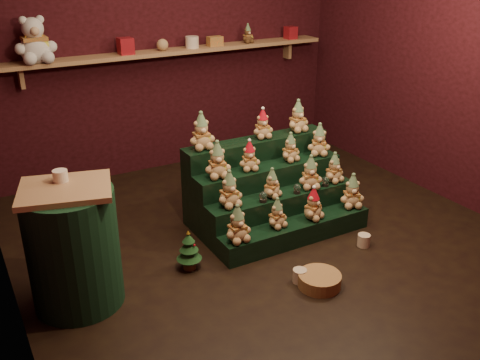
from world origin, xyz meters
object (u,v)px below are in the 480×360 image
snow_globe_a (263,197)px  mug_left (300,276)px  white_bear (33,33)px  wicker_basket (320,280)px  snow_globe_b (297,189)px  mini_christmas_tree (189,250)px  mug_right (364,240)px  side_table (73,247)px  brown_bear (248,34)px  snow_globe_c (325,182)px  riser_tier_front (296,232)px

snow_globe_a → mug_left: snow_globe_a is taller
white_bear → wicker_basket: bearing=-63.7°
snow_globe_b → wicker_basket: size_ratio=0.26×
mini_christmas_tree → mug_right: size_ratio=3.18×
snow_globe_b → mug_left: snow_globe_b is taller
snow_globe_a → side_table: size_ratio=0.10×
snow_globe_b → mini_christmas_tree: 1.10m
white_bear → brown_bear: (2.24, 0.00, -0.16)m
mug_right → white_bear: white_bear is taller
mini_christmas_tree → mug_left: 0.86m
snow_globe_c → white_bear: 2.94m
side_table → riser_tier_front: bearing=13.2°
white_bear → riser_tier_front: bearing=-52.7°
wicker_basket → white_bear: size_ratio=0.61×
mini_christmas_tree → snow_globe_a: bearing=7.6°
riser_tier_front → side_table: (-1.80, 0.06, 0.35)m
snow_globe_a → mini_christmas_tree: (-0.73, -0.10, -0.24)m
side_table → mug_left: side_table is taller
wicker_basket → brown_bear: size_ratio=1.58×
snow_globe_b → white_bear: 2.75m
mug_right → riser_tier_front: bearing=142.4°
snow_globe_b → brown_bear: bearing=72.4°
snow_globe_a → side_table: 1.57m
snow_globe_a → brown_bear: bearing=63.4°
side_table → white_bear: 2.27m
snow_globe_c → mini_christmas_tree: size_ratio=0.26×
snow_globe_b → snow_globe_c: (0.30, -0.00, 0.00)m
snow_globe_a → snow_globe_b: bearing=0.0°
mug_right → wicker_basket: mug_right is taller
snow_globe_a → wicker_basket: (0.01, -0.79, -0.36)m
snow_globe_a → mini_christmas_tree: bearing=-172.4°
mini_christmas_tree → wicker_basket: 1.01m
snow_globe_a → snow_globe_c: 0.65m
snow_globe_c → mug_left: snow_globe_c is taller
mug_right → wicker_basket: bearing=-157.3°
mini_christmas_tree → brown_bear: (1.65, 1.94, 1.26)m
snow_globe_b → mini_christmas_tree: (-1.07, -0.10, -0.24)m
riser_tier_front → brown_bear: 2.51m
side_table → mini_christmas_tree: (0.84, 0.00, -0.27)m
snow_globe_a → snow_globe_b: 0.34m
snow_globe_b → mug_left: bearing=-122.7°
wicker_basket → white_bear: bearing=116.6°
snow_globe_c → white_bear: (-1.96, 1.85, 1.18)m
mug_left → brown_bear: (1.02, 2.52, 1.37)m
snow_globe_c → wicker_basket: (-0.64, -0.79, -0.35)m
riser_tier_front → brown_bear: (0.69, 2.01, 1.33)m
riser_tier_front → side_table: size_ratio=1.58×
mug_left → white_bear: size_ratio=0.20×
snow_globe_c → white_bear: bearing=136.7°
snow_globe_b → side_table: side_table is taller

